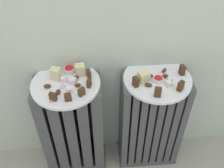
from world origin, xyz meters
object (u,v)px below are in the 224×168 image
Objects in this scene: jam_bowl_left at (69,70)px; fork at (58,92)px; plate_left at (66,84)px; radiator_left at (73,128)px; jam_bowl_right at (158,80)px; radiator_right at (150,123)px; plate_right at (157,79)px.

jam_bowl_left is 0.13m from fork.
plate_left is 0.06m from fork.
radiator_left is 13.14× the size of jam_bowl_right.
radiator_right is 1.97× the size of plate_left.
jam_bowl_left is (0.01, 0.07, 0.31)m from radiator_left.
jam_bowl_right is at bearing -3.38° from radiator_left.
jam_bowl_left and jam_bowl_right have the same top height.
plate_right reaches higher than radiator_right.
radiator_right is 0.47m from plate_left.
radiator_left is 0.47m from plate_right.
plate_left is at bearing 0.00° from radiator_left.
jam_bowl_left reaches higher than radiator_right.
jam_bowl_left is at bearing 78.26° from plate_left.
radiator_right is at bearing -10.72° from jam_bowl_left.
plate_left is at bearing 64.30° from fork.
radiator_left is 0.30m from fork.
jam_bowl_right reaches higher than radiator_left.
plate_right is at bearing 79.81° from jam_bowl_right.
jam_bowl_right is (-0.00, -0.02, 0.31)m from radiator_right.
plate_left reaches higher than radiator_right.
jam_bowl_right is (0.36, -0.09, -0.00)m from jam_bowl_left.
jam_bowl_left is 1.09× the size of jam_bowl_right.
plate_right is 0.03m from jam_bowl_right.
radiator_left is at bearing 180.00° from plate_right.
fork is (-0.04, -0.12, -0.01)m from jam_bowl_left.
jam_bowl_left is 0.37m from jam_bowl_right.
fork is at bearing -115.70° from radiator_left.
fork is (-0.40, -0.05, 0.30)m from radiator_right.
radiator_right is at bearing 0.00° from plate_left.
plate_left is (-0.38, -0.00, 0.29)m from radiator_right.
fork is at bearing -172.78° from plate_right.
radiator_left is 0.29m from plate_left.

